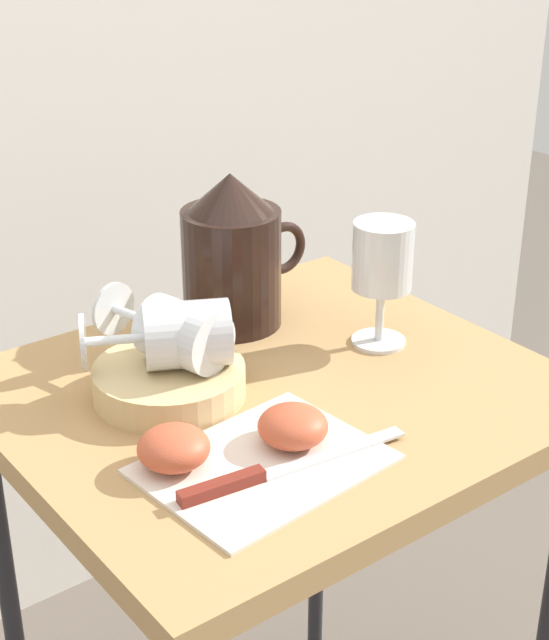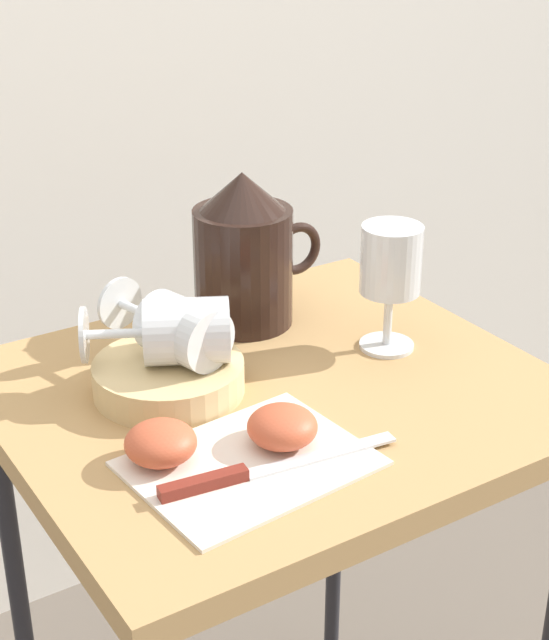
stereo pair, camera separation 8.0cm
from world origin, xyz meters
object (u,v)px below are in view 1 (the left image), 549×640
Objects in this scene: pitcher at (232,264)px; wine_glass_tipped_far at (182,335)px; knife at (262,474)px; table at (274,439)px; apple_half_right at (293,426)px; wine_glass_upright at (382,263)px; basket_tray at (169,381)px; wine_glass_tipped_near at (180,333)px; apple_half_left at (174,448)px.

pitcher is 1.14× the size of wine_glass_tipped_far.
wine_glass_tipped_far is at bearing 80.09° from knife.
apple_half_right is at bearing -118.81° from table.
table is 4.69× the size of wine_glass_upright.
basket_tray is 0.20m from pitcher.
wine_glass_tipped_near reaches higher than apple_half_right.
wine_glass_tipped_near is 0.67× the size of knife.
knife is (-0.18, -0.30, -0.07)m from pitcher.
apple_half_right is at bearing 27.03° from knife.
pitcher is 0.33m from apple_half_left.
wine_glass_tipped_far is at bearing 171.62° from wine_glass_upright.
wine_glass_tipped_near reaches higher than basket_tray.
wine_glass_tipped_far is (-0.09, 0.05, 0.14)m from table.
apple_half_right is at bearing -79.48° from wine_glass_tipped_far.
apple_half_left is at bearing -125.15° from wine_glass_tipped_near.
wine_glass_upright is at bearing -10.32° from wine_glass_tipped_near.
basket_tray is at bearing 60.09° from apple_half_left.
wine_glass_tipped_far is 0.16m from apple_half_right.
table is 0.15m from apple_half_right.
wine_glass_upright reaches higher than basket_tray.
basket_tray is 1.08× the size of wine_glass_upright.
wine_glass_tipped_near is at bearing 7.35° from basket_tray.
knife is at bearing -95.01° from basket_tray.
table is 4.23× the size of wine_glass_tipped_far.
wine_glass_upright is at bearing 13.15° from apple_half_left.
basket_tray is 0.14m from apple_half_left.
basket_tray is 0.06m from wine_glass_tipped_far.
basket_tray is at bearing 153.10° from table.
knife is at bearing -152.52° from wine_glass_upright.
wine_glass_tipped_far is 0.19m from knife.
pitcher reaches higher than knife.
apple_half_left and apple_half_right have the same top height.
apple_half_left is at bearing -119.91° from basket_tray.
wine_glass_upright is 0.93× the size of wine_glass_tipped_near.
table is 2.92× the size of knife.
wine_glass_tipped_far is (-0.00, -0.01, 0.00)m from wine_glass_tipped_near.
wine_glass_tipped_near is at bearing 99.39° from apple_half_right.
pitcher is at bearing 44.94° from apple_half_left.
basket_tray reaches higher than table.
pitcher is 0.18m from wine_glass_tipped_far.
wine_glass_upright is at bearing 27.60° from apple_half_right.
wine_glass_upright reaches higher than wine_glass_tipped_near.
knife is (-0.12, -0.14, 0.08)m from table.
table is 4.35× the size of basket_tray.
table is 0.22m from pitcher.
wine_glass_tipped_near is (-0.25, 0.04, -0.03)m from wine_glass_upright.
apple_half_left reaches higher than knife.
pitcher is at bearing 38.35° from wine_glass_tipped_far.
table is 4.38× the size of wine_glass_tipped_near.
knife is (-0.06, -0.03, -0.01)m from apple_half_right.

